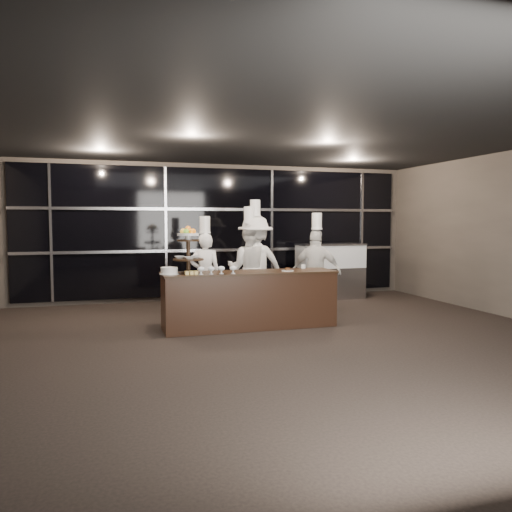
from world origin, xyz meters
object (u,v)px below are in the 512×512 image
object	(u,v)px
chef_a	(205,273)
layer_cake	(169,271)
display_stand	(188,247)
chef_d	(316,271)
buffet_counter	(250,299)
chef_b	(249,268)
chef_c	(255,265)
display_case	(330,268)

from	to	relation	value
chef_a	layer_cake	bearing A→B (deg)	-124.34
display_stand	chef_d	xyz separation A→B (m)	(2.54, 0.81, -0.52)
buffet_counter	chef_b	bearing A→B (deg)	74.37
display_stand	chef_a	distance (m)	1.32
chef_c	buffet_counter	bearing A→B (deg)	-110.93
display_stand	chef_b	size ratio (longest dim) A/B	0.37
layer_cake	chef_a	distance (m)	1.41
display_case	chef_b	size ratio (longest dim) A/B	0.74
buffet_counter	chef_d	size ratio (longest dim) A/B	1.50
chef_b	chef_c	world-z (taller)	chef_c
buffet_counter	chef_d	world-z (taller)	chef_d
layer_cake	display_stand	bearing A→B (deg)	9.28
layer_cake	display_case	distance (m)	4.64
chef_b	display_case	bearing A→B (deg)	30.18
chef_a	chef_c	world-z (taller)	chef_c
display_stand	layer_cake	distance (m)	0.48
chef_b	chef_d	bearing A→B (deg)	-14.39
buffet_counter	chef_d	distance (m)	1.77
buffet_counter	chef_c	distance (m)	1.33
layer_cake	display_case	size ratio (longest dim) A/B	0.20
display_case	chef_d	bearing A→B (deg)	-122.92
chef_b	chef_d	world-z (taller)	chef_b
buffet_counter	chef_a	xyz separation A→B (m)	(-0.52, 1.10, 0.33)
chef_a	chef_b	world-z (taller)	chef_b
layer_cake	chef_a	xyz separation A→B (m)	(0.79, 1.15, -0.18)
display_stand	chef_d	bearing A→B (deg)	17.64
chef_d	layer_cake	bearing A→B (deg)	-163.23
display_stand	chef_b	distance (m)	1.79
chef_c	chef_d	world-z (taller)	chef_c
chef_a	chef_c	size ratio (longest dim) A/B	0.86
layer_cake	chef_d	xyz separation A→B (m)	(2.84, 0.86, -0.16)
chef_a	chef_d	distance (m)	2.08
chef_a	chef_c	distance (m)	0.98
display_case	chef_d	size ratio (longest dim) A/B	0.78
chef_d	display_case	bearing A→B (deg)	57.08
buffet_counter	layer_cake	xyz separation A→B (m)	(-1.31, -0.05, 0.51)
chef_c	chef_d	xyz separation A→B (m)	(1.09, -0.36, -0.11)
display_stand	buffet_counter	bearing A→B (deg)	0.01
display_stand	display_case	distance (m)	4.40
layer_cake	chef_b	bearing A→B (deg)	35.85
buffet_counter	display_case	size ratio (longest dim) A/B	1.91
layer_cake	display_case	world-z (taller)	display_case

